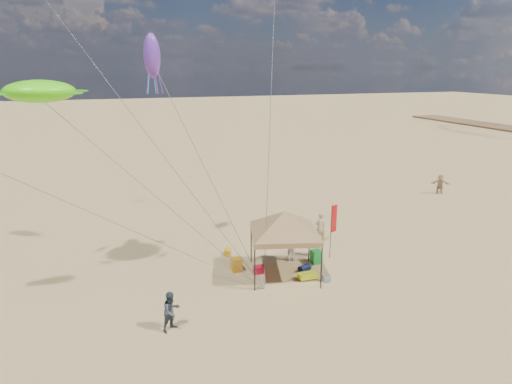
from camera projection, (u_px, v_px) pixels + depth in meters
ground at (278, 292)px, 20.25m from camera, size 280.00×280.00×0.00m
canopy_tent at (285, 214)px, 21.15m from camera, size 6.00×6.00×3.85m
feather_flag at (333, 222)px, 23.51m from camera, size 0.43×0.20×3.01m
cooler_red at (259, 270)px, 22.10m from camera, size 0.54×0.38×0.38m
cooler_blue at (295, 241)px, 25.76m from camera, size 0.54×0.38×0.38m
bag_navy at (304, 268)px, 22.28m from camera, size 0.69×0.54×0.36m
bag_orange at (227, 252)px, 24.28m from camera, size 0.54×0.69×0.36m
chair_green at (316, 257)px, 23.24m from camera, size 0.50×0.50×0.70m
chair_yellow at (236, 265)px, 22.30m from camera, size 0.50×0.50×0.70m
crate_grey at (326, 279)px, 21.24m from camera, size 0.34×0.30×0.28m
beach_cart at (308, 275)px, 21.47m from camera, size 0.90×0.50×0.24m
person_near_a at (320, 227)px, 25.91m from camera, size 0.69×0.47×1.83m
person_near_b at (172, 311)px, 17.17m from camera, size 0.99×0.92×1.62m
person_near_c at (291, 244)px, 23.40m from camera, size 1.34×1.01×1.83m
person_far_c at (440, 184)px, 36.05m from camera, size 1.52×1.21×1.61m
turtle_kite at (39, 91)px, 19.12m from camera, size 3.62×3.27×0.99m
squid_kite at (152, 56)px, 22.28m from camera, size 0.88×0.88×2.21m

